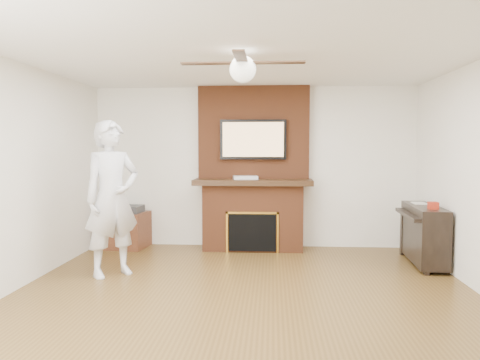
# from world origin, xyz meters

# --- Properties ---
(room_shell) EXTENTS (5.36, 5.86, 2.86)m
(room_shell) POSITION_xyz_m (0.00, 0.00, 1.25)
(room_shell) COLOR #513817
(room_shell) RESTS_ON ground
(fireplace) EXTENTS (1.78, 0.64, 2.50)m
(fireplace) POSITION_xyz_m (0.00, 2.55, 1.00)
(fireplace) COLOR brown
(fireplace) RESTS_ON ground
(tv) EXTENTS (1.00, 0.08, 0.60)m
(tv) POSITION_xyz_m (0.00, 2.50, 1.68)
(tv) COLOR black
(tv) RESTS_ON fireplace
(ceiling_fan) EXTENTS (1.21, 1.21, 0.31)m
(ceiling_fan) POSITION_xyz_m (-0.00, 0.00, 2.33)
(ceiling_fan) COLOR black
(ceiling_fan) RESTS_ON room_shell
(person) EXTENTS (0.82, 0.81, 1.89)m
(person) POSITION_xyz_m (-1.64, 0.91, 0.94)
(person) COLOR silver
(person) RESTS_ON ground
(side_table) EXTENTS (0.63, 0.63, 0.66)m
(side_table) POSITION_xyz_m (-1.96, 2.48, 0.30)
(side_table) COLOR #532917
(side_table) RESTS_ON ground
(piano) EXTENTS (0.51, 1.22, 0.88)m
(piano) POSITION_xyz_m (2.31, 1.72, 0.42)
(piano) COLOR black
(piano) RESTS_ON ground
(cable_box) EXTENTS (0.39, 0.27, 0.05)m
(cable_box) POSITION_xyz_m (-0.12, 2.45, 1.11)
(cable_box) COLOR silver
(cable_box) RESTS_ON fireplace
(candle_orange) EXTENTS (0.07, 0.07, 0.12)m
(candle_orange) POSITION_xyz_m (-0.22, 2.31, 0.06)
(candle_orange) COLOR #E7551B
(candle_orange) RESTS_ON ground
(candle_green) EXTENTS (0.07, 0.07, 0.10)m
(candle_green) POSITION_xyz_m (-0.10, 2.33, 0.05)
(candle_green) COLOR #4B8C38
(candle_green) RESTS_ON ground
(candle_cream) EXTENTS (0.08, 0.08, 0.10)m
(candle_cream) POSITION_xyz_m (0.16, 2.37, 0.05)
(candle_cream) COLOR beige
(candle_cream) RESTS_ON ground
(candle_blue) EXTENTS (0.06, 0.06, 0.08)m
(candle_blue) POSITION_xyz_m (0.19, 2.32, 0.04)
(candle_blue) COLOR teal
(candle_blue) RESTS_ON ground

